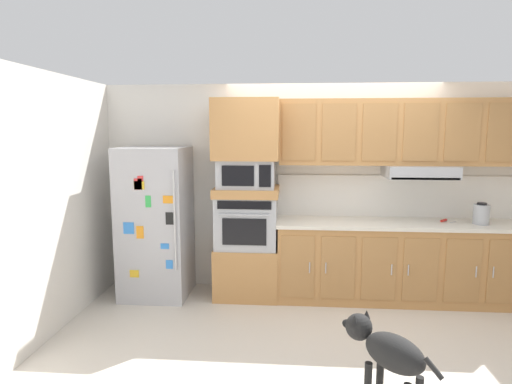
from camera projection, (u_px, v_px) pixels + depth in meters
ground_plane at (337, 326)px, 4.29m from camera, size 9.60×9.60×0.00m
back_kitchen_wall at (330, 188)px, 5.20m from camera, size 6.20×0.12×2.50m
side_panel_left at (63, 200)px, 4.33m from camera, size 0.12×7.10×2.50m
refrigerator at (156, 222)px, 4.99m from camera, size 0.76×0.73×1.76m
oven_base_cabinet at (247, 270)px, 5.06m from camera, size 0.74×0.62×0.60m
built_in_oven at (247, 221)px, 4.97m from camera, size 0.70×0.62×0.60m
appliance_mid_shelf at (247, 191)px, 4.92m from camera, size 0.74×0.62×0.10m
microwave at (247, 173)px, 4.89m from camera, size 0.64×0.54×0.32m
appliance_upper_cabinet at (247, 130)px, 4.82m from camera, size 0.74×0.62×0.68m
lower_cabinet_run at (412, 263)px, 4.88m from camera, size 3.09×0.63×0.88m
countertop_slab at (415, 224)px, 4.82m from camera, size 3.13×0.64×0.04m
backsplash_panel at (409, 196)px, 5.07m from camera, size 3.13×0.02×0.50m
upper_cabinet_with_hood at (416, 135)px, 4.80m from camera, size 3.09×0.48×0.88m
screwdriver at (445, 221)px, 4.83m from camera, size 0.17×0.17×0.03m
electric_kettle at (481, 214)px, 4.70m from camera, size 0.17×0.17×0.24m
dog at (386, 350)px, 2.99m from camera, size 0.59×0.66×0.61m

